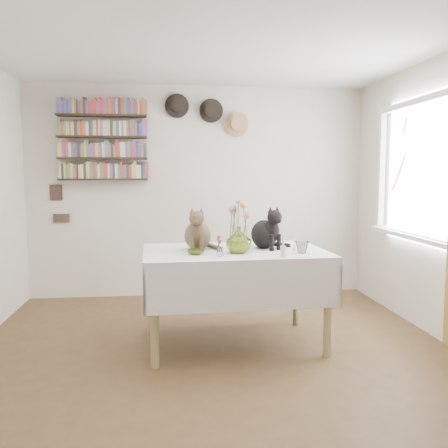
{
  "coord_description": "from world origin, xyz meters",
  "views": [
    {
      "loc": [
        -0.36,
        -3.43,
        1.45
      ],
      "look_at": [
        0.09,
        0.4,
        1.05
      ],
      "focal_mm": 38.0,
      "sensor_mm": 36.0,
      "label": 1
    }
  ],
  "objects": [
    {
      "name": "porcelain_figurine",
      "position": [
        0.69,
        0.42,
        0.86
      ],
      "size": [
        0.05,
        0.05,
        0.1
      ],
      "color": "white",
      "rests_on": "dining_table"
    },
    {
      "name": "dining_table",
      "position": [
        0.19,
        0.5,
        0.62
      ],
      "size": [
        1.56,
        1.04,
        0.82
      ],
      "color": "white",
      "rests_on": "room"
    },
    {
      "name": "drinking_glass",
      "position": [
        0.71,
        0.28,
        0.87
      ],
      "size": [
        0.12,
        0.12,
        0.1
      ],
      "primitive_type": "imported",
      "rotation": [
        0.0,
        0.0,
        0.12
      ],
      "color": "white",
      "rests_on": "dining_table"
    },
    {
      "name": "flower_vase",
      "position": [
        0.2,
        0.35,
        0.92
      ],
      "size": [
        0.26,
        0.26,
        0.22
      ],
      "primitive_type": "imported",
      "rotation": [
        0.0,
        0.0,
        -0.29
      ],
      "color": "#ADC53F",
      "rests_on": "dining_table"
    },
    {
      "name": "flower_bouquet",
      "position": [
        0.2,
        0.36,
        1.16
      ],
      "size": [
        0.17,
        0.12,
        0.39
      ],
      "color": "#4C7233",
      "rests_on": "flower_vase"
    },
    {
      "name": "green_bowl",
      "position": [
        -0.15,
        0.32,
        0.84
      ],
      "size": [
        0.16,
        0.16,
        0.04
      ],
      "primitive_type": "imported",
      "rotation": [
        0.0,
        0.0,
        -0.17
      ],
      "color": "#ADC53F",
      "rests_on": "dining_table"
    },
    {
      "name": "room",
      "position": [
        0.0,
        0.0,
        1.25
      ],
      "size": [
        4.08,
        4.58,
        2.58
      ],
      "color": "brown",
      "rests_on": "ground"
    },
    {
      "name": "wall_hats",
      "position": [
        0.12,
        2.19,
        2.17
      ],
      "size": [
        0.98,
        0.09,
        0.48
      ],
      "color": "black",
      "rests_on": "room"
    },
    {
      "name": "window",
      "position": [
        1.97,
        0.8,
        1.4
      ],
      "size": [
        0.12,
        1.52,
        1.32
      ],
      "color": "white",
      "rests_on": "room"
    },
    {
      "name": "wall_art_plaques",
      "position": [
        -1.63,
        2.23,
        1.12
      ],
      "size": [
        0.21,
        0.02,
        0.44
      ],
      "color": "#38281E",
      "rests_on": "room"
    },
    {
      "name": "tabby_cat",
      "position": [
        -0.12,
        0.58,
        1.0
      ],
      "size": [
        0.28,
        0.34,
        0.37
      ],
      "primitive_type": null,
      "rotation": [
        0.0,
        0.0,
        -0.11
      ],
      "color": "brown",
      "rests_on": "dining_table"
    },
    {
      "name": "black_cat",
      "position": [
        0.46,
        0.58,
        1.0
      ],
      "size": [
        0.37,
        0.4,
        0.38
      ],
      "primitive_type": null,
      "rotation": [
        0.0,
        0.0,
        0.47
      ],
      "color": "black",
      "rests_on": "dining_table"
    },
    {
      "name": "bookshelf_unit",
      "position": [
        -1.1,
        2.16,
        1.84
      ],
      "size": [
        1.0,
        0.16,
        0.91
      ],
      "color": "black",
      "rests_on": "room"
    },
    {
      "name": "candlestick",
      "position": [
        0.52,
        0.12,
        0.87
      ],
      "size": [
        0.04,
        0.04,
        0.16
      ],
      "color": "white",
      "rests_on": "dining_table"
    },
    {
      "name": "berry_jar",
      "position": [
        0.03,
        0.2,
        0.9
      ],
      "size": [
        0.05,
        0.05,
        0.19
      ],
      "color": "white",
      "rests_on": "dining_table"
    }
  ]
}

